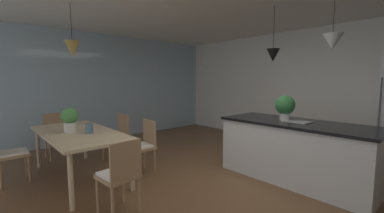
{
  "coord_description": "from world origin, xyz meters",
  "views": [
    {
      "loc": [
        2.18,
        -2.54,
        1.52
      ],
      "look_at": [
        -0.56,
        -0.08,
        1.13
      ],
      "focal_mm": 22.87,
      "sensor_mm": 36.0,
      "label": 1
    }
  ],
  "objects": [
    {
      "name": "chair_kitchen_end",
      "position": [
        -0.35,
        -1.37,
        0.47
      ],
      "size": [
        0.43,
        0.43,
        0.87
      ],
      "color": "#A87F56",
      "rests_on": "ground_plane"
    },
    {
      "name": "chair_near_left",
      "position": [
        -2.22,
        -2.22,
        0.47
      ],
      "size": [
        0.41,
        0.41,
        0.87
      ],
      "color": "#A87F56",
      "rests_on": "ground_plane"
    },
    {
      "name": "wall_back_kitchen",
      "position": [
        0.0,
        3.26,
        1.35
      ],
      "size": [
        10.0,
        0.12,
        2.7
      ],
      "primitive_type": "cube",
      "color": "white",
      "rests_on": "ground_plane"
    },
    {
      "name": "potted_plant_on_table",
      "position": [
        -1.77,
        -1.49,
        0.95
      ],
      "size": [
        0.24,
        0.24,
        0.38
      ],
      "color": "beige",
      "rests_on": "dining_table"
    },
    {
      "name": "kitchen_island",
      "position": [
        0.52,
        1.08,
        0.46
      ],
      "size": [
        2.22,
        0.93,
        0.91
      ],
      "color": "silver",
      "rests_on": "ground_plane"
    },
    {
      "name": "dining_table",
      "position": [
        -1.75,
        -1.37,
        0.68
      ],
      "size": [
        2.07,
        0.95,
        0.74
      ],
      "color": "#D1B284",
      "rests_on": "ground_plane"
    },
    {
      "name": "chair_window_end",
      "position": [
        -3.16,
        -1.38,
        0.47
      ],
      "size": [
        0.41,
        0.41,
        0.87
      ],
      "color": "#A87F56",
      "rests_on": "ground_plane"
    },
    {
      "name": "chair_far_right",
      "position": [
        -1.28,
        -0.53,
        0.47
      ],
      "size": [
        0.41,
        0.41,
        0.87
      ],
      "color": "#A87F56",
      "rests_on": "ground_plane"
    },
    {
      "name": "chair_far_left",
      "position": [
        -2.22,
        -0.53,
        0.47
      ],
      "size": [
        0.42,
        0.42,
        0.87
      ],
      "color": "#A87F56",
      "rests_on": "ground_plane"
    },
    {
      "name": "vase_on_dining_table",
      "position": [
        -1.51,
        -1.29,
        0.81
      ],
      "size": [
        0.11,
        0.11,
        0.15
      ],
      "color": "slate",
      "rests_on": "dining_table"
    },
    {
      "name": "pendant_over_table",
      "position": [
        -1.89,
        -1.37,
        2.0
      ],
      "size": [
        0.23,
        0.23,
        0.82
      ],
      "color": "black"
    },
    {
      "name": "potted_plant_on_island",
      "position": [
        0.33,
        1.08,
        1.13
      ],
      "size": [
        0.3,
        0.3,
        0.4
      ],
      "color": "beige",
      "rests_on": "kitchen_island"
    },
    {
      "name": "pendant_over_island_aux",
      "position": [
        0.96,
        1.08,
        2.04
      ],
      "size": [
        0.25,
        0.25,
        0.77
      ],
      "color": "black"
    },
    {
      "name": "ground_plane",
      "position": [
        0.0,
        0.0,
        -0.02
      ],
      "size": [
        10.0,
        8.4,
        0.04
      ],
      "primitive_type": "cube",
      "color": "brown"
    },
    {
      "name": "window_wall_left_glazing",
      "position": [
        -4.06,
        0.0,
        1.35
      ],
      "size": [
        0.06,
        8.4,
        2.7
      ],
      "primitive_type": "cube",
      "color": "#9EB7C6",
      "rests_on": "ground_plane"
    },
    {
      "name": "pendant_over_island_main",
      "position": [
        0.09,
        1.08,
        1.93
      ],
      "size": [
        0.21,
        0.21,
        0.88
      ],
      "color": "black"
    }
  ]
}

